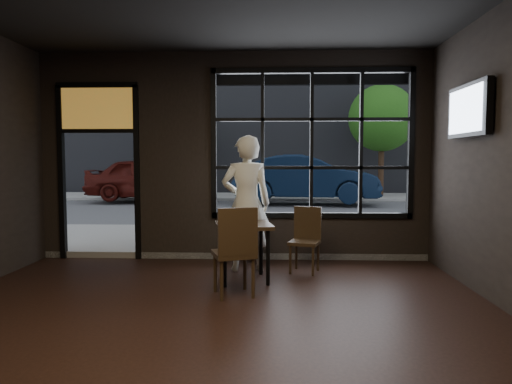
{
  "coord_description": "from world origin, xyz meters",
  "views": [
    {
      "loc": [
        0.62,
        -3.52,
        1.56
      ],
      "look_at": [
        0.4,
        2.2,
        1.15
      ],
      "focal_mm": 32.0,
      "sensor_mm": 36.0,
      "label": 1
    }
  ],
  "objects_px": {
    "cafe_table": "(244,252)",
    "navy_car": "(306,178)",
    "chair_near": "(234,251)",
    "man": "(246,203)"
  },
  "relations": [
    {
      "from": "cafe_table",
      "to": "navy_car",
      "type": "relative_size",
      "value": 0.15
    },
    {
      "from": "cafe_table",
      "to": "navy_car",
      "type": "bearing_deg",
      "value": 70.5
    },
    {
      "from": "cafe_table",
      "to": "navy_car",
      "type": "distance_m",
      "value": 10.04
    },
    {
      "from": "cafe_table",
      "to": "chair_near",
      "type": "relative_size",
      "value": 0.72
    },
    {
      "from": "cafe_table",
      "to": "man",
      "type": "height_order",
      "value": "man"
    },
    {
      "from": "man",
      "to": "cafe_table",
      "type": "bearing_deg",
      "value": 82.32
    },
    {
      "from": "chair_near",
      "to": "man",
      "type": "distance_m",
      "value": 1.26
    },
    {
      "from": "cafe_table",
      "to": "chair_near",
      "type": "distance_m",
      "value": 0.65
    },
    {
      "from": "cafe_table",
      "to": "man",
      "type": "bearing_deg",
      "value": 79.04
    },
    {
      "from": "chair_near",
      "to": "man",
      "type": "relative_size",
      "value": 0.54
    }
  ]
}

